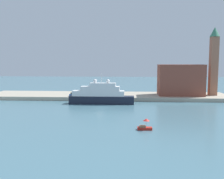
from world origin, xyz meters
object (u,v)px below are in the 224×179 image
at_px(small_motorboat, 145,126).
at_px(harbor_building, 180,80).
at_px(person_figure, 84,94).
at_px(parked_car, 74,95).
at_px(large_yacht, 101,95).
at_px(bell_tower, 214,59).
at_px(mooring_bollard, 107,96).

xyz_separation_m(small_motorboat, harbor_building, (19.17, 53.78, 7.52)).
height_order(harbor_building, person_figure, harbor_building).
bearing_deg(parked_car, large_yacht, -36.92).
bearing_deg(person_figure, bell_tower, 4.64).
relative_size(harbor_building, parked_car, 4.92).
distance_m(large_yacht, person_figure, 15.42).
height_order(large_yacht, parked_car, large_yacht).
height_order(harbor_building, bell_tower, bell_tower).
xyz_separation_m(bell_tower, mooring_bollard, (-46.76, -9.65, -15.78)).
bearing_deg(mooring_bollard, parked_car, 172.35).
relative_size(parked_car, mooring_bollard, 4.76).
height_order(parked_car, mooring_bollard, parked_car).
bearing_deg(person_figure, large_yacht, -55.32).
bearing_deg(person_figure, small_motorboat, -64.80).
distance_m(small_motorboat, person_figure, 55.67).
distance_m(parked_car, person_figure, 5.07).
bearing_deg(mooring_bollard, harbor_building, 14.65).
bearing_deg(person_figure, parked_car, -143.59).
bearing_deg(small_motorboat, parked_car, 120.40).
bearing_deg(harbor_building, person_figure, -175.43).
relative_size(small_motorboat, mooring_bollard, 4.24).
distance_m(small_motorboat, harbor_building, 57.59).
bearing_deg(mooring_bollard, large_yacht, -104.13).
bearing_deg(bell_tower, mooring_bollard, -168.34).
bearing_deg(harbor_building, large_yacht, -154.77).
xyz_separation_m(bell_tower, parked_car, (-61.52, -7.67, -15.52)).
distance_m(person_figure, mooring_bollard, 11.80).
distance_m(large_yacht, harbor_building, 38.06).
relative_size(bell_tower, mooring_bollard, 36.14).
height_order(parked_car, person_figure, person_figure).
relative_size(small_motorboat, harbor_building, 0.18).
height_order(small_motorboat, harbor_building, harbor_building).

